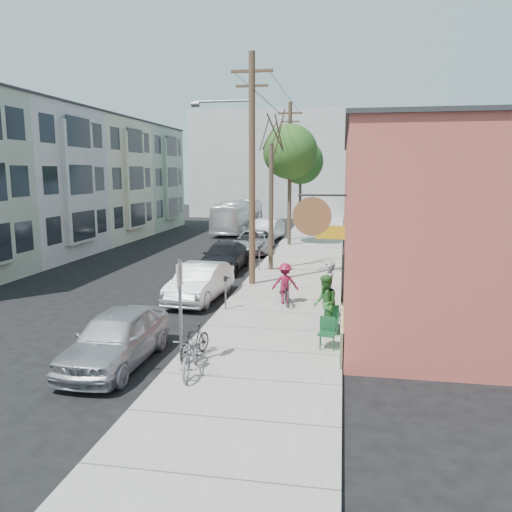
% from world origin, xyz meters
% --- Properties ---
extents(ground, '(120.00, 120.00, 0.00)m').
position_xyz_m(ground, '(0.00, 0.00, 0.00)').
color(ground, black).
extents(sidewalk, '(4.50, 58.00, 0.15)m').
position_xyz_m(sidewalk, '(4.25, 11.00, 0.07)').
color(sidewalk, '#99968D').
rests_on(sidewalk, ground).
extents(cafe_building, '(6.60, 20.20, 6.61)m').
position_xyz_m(cafe_building, '(8.99, 4.99, 3.30)').
color(cafe_building, '#B34D42').
rests_on(cafe_building, ground).
extents(apartment_row, '(6.30, 32.00, 9.00)m').
position_xyz_m(apartment_row, '(-11.85, 14.00, 4.50)').
color(apartment_row, '#98A88E').
rests_on(apartment_row, ground).
extents(end_cap_building, '(18.00, 8.00, 12.00)m').
position_xyz_m(end_cap_building, '(-2.00, 42.00, 6.00)').
color(end_cap_building, '#B9B9B3').
rests_on(end_cap_building, ground).
extents(sign_post, '(0.07, 0.45, 2.80)m').
position_xyz_m(sign_post, '(2.35, -5.40, 1.83)').
color(sign_post, slate).
rests_on(sign_post, sidewalk).
extents(parking_meter_near, '(0.14, 0.14, 1.24)m').
position_xyz_m(parking_meter_near, '(2.25, 0.03, 0.98)').
color(parking_meter_near, slate).
rests_on(parking_meter_near, sidewalk).
extents(parking_meter_far, '(0.14, 0.14, 1.24)m').
position_xyz_m(parking_meter_far, '(2.25, 7.51, 0.98)').
color(parking_meter_far, slate).
rests_on(parking_meter_far, sidewalk).
extents(utility_pole_near, '(3.57, 0.28, 10.00)m').
position_xyz_m(utility_pole_near, '(2.39, 4.41, 5.41)').
color(utility_pole_near, '#503A28').
rests_on(utility_pole_near, sidewalk).
extents(utility_pole_far, '(1.80, 0.28, 10.00)m').
position_xyz_m(utility_pole_far, '(2.45, 19.91, 5.34)').
color(utility_pole_far, '#503A28').
rests_on(utility_pole_far, sidewalk).
extents(tree_bare, '(0.24, 0.24, 6.39)m').
position_xyz_m(tree_bare, '(2.80, 7.89, 3.34)').
color(tree_bare, '#44392C').
rests_on(tree_bare, sidewalk).
extents(tree_leafy_mid, '(3.70, 3.70, 8.18)m').
position_xyz_m(tree_leafy_mid, '(2.80, 16.91, 6.46)').
color(tree_leafy_mid, '#44392C').
rests_on(tree_leafy_mid, sidewalk).
extents(tree_leafy_far, '(3.81, 3.81, 7.77)m').
position_xyz_m(tree_leafy_far, '(2.80, 25.45, 6.00)').
color(tree_leafy_far, '#44392C').
rests_on(tree_leafy_far, sidewalk).
extents(patio_chair_a, '(0.54, 0.54, 0.88)m').
position_xyz_m(patio_chair_a, '(6.14, -2.21, 0.59)').
color(patio_chair_a, '#124223').
rests_on(patio_chair_a, sidewalk).
extents(patio_chair_b, '(0.61, 0.61, 0.88)m').
position_xyz_m(patio_chair_b, '(6.06, -3.50, 0.59)').
color(patio_chair_b, '#124223').
rests_on(patio_chair_b, sidewalk).
extents(patron_grey, '(0.58, 0.78, 1.97)m').
position_xyz_m(patron_grey, '(5.99, -0.37, 1.13)').
color(patron_grey, gray).
rests_on(patron_grey, sidewalk).
extents(patron_green, '(0.86, 1.01, 1.82)m').
position_xyz_m(patron_green, '(5.93, -1.96, 1.06)').
color(patron_green, '#30742E').
rests_on(patron_green, sidewalk).
extents(cyclist, '(1.06, 0.66, 1.57)m').
position_xyz_m(cyclist, '(4.31, 1.24, 0.93)').
color(cyclist, maroon).
rests_on(cyclist, sidewalk).
extents(cyclist_bike, '(1.11, 1.89, 0.94)m').
position_xyz_m(cyclist_bike, '(4.31, 1.24, 0.62)').
color(cyclist_bike, black).
rests_on(cyclist_bike, sidewalk).
extents(parked_bike_a, '(0.79, 1.55, 0.90)m').
position_xyz_m(parked_bike_a, '(2.54, -4.82, 0.60)').
color(parked_bike_a, black).
rests_on(parked_bike_a, sidewalk).
extents(parked_bike_b, '(0.87, 1.96, 0.99)m').
position_xyz_m(parked_bike_b, '(2.75, -5.84, 0.65)').
color(parked_bike_b, slate).
rests_on(parked_bike_b, sidewalk).
extents(car_0, '(1.79, 4.40, 1.50)m').
position_xyz_m(car_0, '(0.50, -5.32, 0.75)').
color(car_0, '#A6A6AE').
rests_on(car_0, ground).
extents(car_1, '(1.88, 4.60, 1.48)m').
position_xyz_m(car_1, '(0.80, 1.71, 0.74)').
color(car_1, '#BABEC3').
rests_on(car_1, ground).
extents(car_2, '(2.04, 4.99, 1.45)m').
position_xyz_m(car_2, '(0.33, 7.89, 0.72)').
color(car_2, black).
rests_on(car_2, ground).
extents(car_3, '(2.63, 5.28, 1.44)m').
position_xyz_m(car_3, '(0.80, 14.01, 0.72)').
color(car_3, '#A6A7AD').
rests_on(car_3, ground).
extents(car_4, '(2.13, 5.07, 1.63)m').
position_xyz_m(car_4, '(0.80, 19.74, 0.82)').
color(car_4, '#A2A5A9').
rests_on(car_4, ground).
extents(bus, '(2.68, 9.79, 2.70)m').
position_xyz_m(bus, '(-2.46, 24.83, 1.35)').
color(bus, white).
rests_on(bus, ground).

